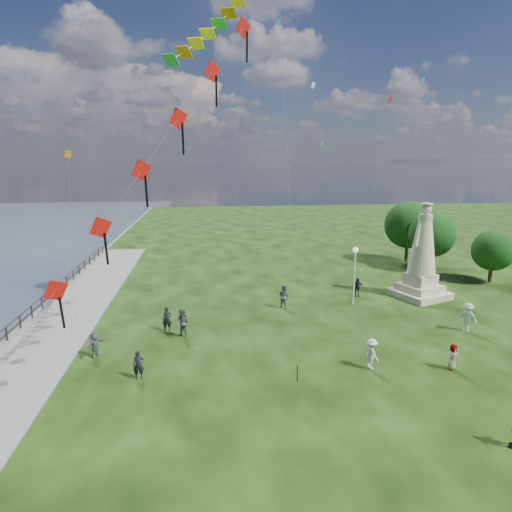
{
  "coord_description": "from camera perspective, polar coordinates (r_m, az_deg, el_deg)",
  "views": [
    {
      "loc": [
        -3.97,
        -16.4,
        10.97
      ],
      "look_at": [
        -1.0,
        8.0,
        5.5
      ],
      "focal_mm": 30.0,
      "sensor_mm": 36.0,
      "label": 1
    }
  ],
  "objects": [
    {
      "name": "waterfront",
      "position": [
        29.89,
        -29.04,
        -10.78
      ],
      "size": [
        200.0,
        200.0,
        1.51
      ],
      "color": "#313F4A",
      "rests_on": "ground"
    },
    {
      "name": "statue",
      "position": [
        37.23,
        21.23,
        -0.81
      ],
      "size": [
        4.89,
        4.89,
        7.72
      ],
      "rotation": [
        0.0,
        0.0,
        0.36
      ],
      "color": "#C1AF92",
      "rests_on": "ground"
    },
    {
      "name": "lamppost",
      "position": [
        33.49,
        13.05,
        -0.99
      ],
      "size": [
        0.43,
        0.43,
        4.6
      ],
      "color": "silver",
      "rests_on": "ground"
    },
    {
      "name": "tree_row",
      "position": [
        47.62,
        22.18,
        2.96
      ],
      "size": [
        8.37,
        13.14,
        6.76
      ],
      "color": "#382314",
      "rests_on": "ground"
    },
    {
      "name": "person_0",
      "position": [
        23.34,
        -15.39,
        -13.84
      ],
      "size": [
        0.6,
        0.43,
        1.55
      ],
      "primitive_type": "imported",
      "rotation": [
        0.0,
        0.0,
        0.1
      ],
      "color": "black",
      "rests_on": "ground"
    },
    {
      "name": "person_1",
      "position": [
        27.69,
        -9.74,
        -8.84
      ],
      "size": [
        1.09,
        1.02,
        1.92
      ],
      "primitive_type": "imported",
      "rotation": [
        0.0,
        0.0,
        -0.64
      ],
      "color": "#595960",
      "rests_on": "ground"
    },
    {
      "name": "person_2",
      "position": [
        24.35,
        15.15,
        -12.49
      ],
      "size": [
        0.88,
        1.22,
        1.69
      ],
      "primitive_type": "imported",
      "rotation": [
        0.0,
        0.0,
        1.89
      ],
      "color": "silver",
      "rests_on": "ground"
    },
    {
      "name": "person_4",
      "position": [
        25.76,
        24.75,
        -12.12
      ],
      "size": [
        0.83,
        0.72,
        1.44
      ],
      "primitive_type": "imported",
      "rotation": [
        0.0,
        0.0,
        0.51
      ],
      "color": "#595960",
      "rests_on": "ground"
    },
    {
      "name": "person_5",
      "position": [
        26.54,
        -20.69,
        -10.96
      ],
      "size": [
        1.18,
        1.51,
        1.5
      ],
      "primitive_type": "imported",
      "rotation": [
        0.0,
        0.0,
        1.09
      ],
      "color": "#595960",
      "rests_on": "ground"
    },
    {
      "name": "person_6",
      "position": [
        28.91,
        -11.76,
        -8.25
      ],
      "size": [
        0.63,
        0.43,
        1.68
      ],
      "primitive_type": "imported",
      "rotation": [
        0.0,
        0.0,
        0.04
      ],
      "color": "black",
      "rests_on": "ground"
    },
    {
      "name": "person_7",
      "position": [
        32.76,
        3.72,
        -5.36
      ],
      "size": [
        1.01,
        1.02,
        1.83
      ],
      "primitive_type": "imported",
      "rotation": [
        0.0,
        0.0,
        2.33
      ],
      "color": "#595960",
      "rests_on": "ground"
    },
    {
      "name": "person_8",
      "position": [
        31.48,
        26.35,
        -7.33
      ],
      "size": [
        1.36,
        1.33,
        1.94
      ],
      "primitive_type": "imported",
      "rotation": [
        0.0,
        0.0,
        -0.75
      ],
      "color": "silver",
      "rests_on": "ground"
    },
    {
      "name": "person_9",
      "position": [
        36.4,
        13.34,
        -4.06
      ],
      "size": [
        0.97,
        0.58,
        1.56
      ],
      "primitive_type": "imported",
      "rotation": [
        0.0,
        0.0,
        -0.12
      ],
      "color": "black",
      "rests_on": "ground"
    },
    {
      "name": "red_kite_train",
      "position": [
        21.12,
        -13.05,
        13.29
      ],
      "size": [
        12.29,
        9.35,
        18.32
      ],
      "color": "black",
      "rests_on": "ground"
    },
    {
      "name": "small_kites",
      "position": [
        39.66,
        3.48,
        17.03
      ],
      "size": [
        29.74,
        17.53,
        28.95
      ],
      "color": "teal",
      "rests_on": "ground"
    }
  ]
}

